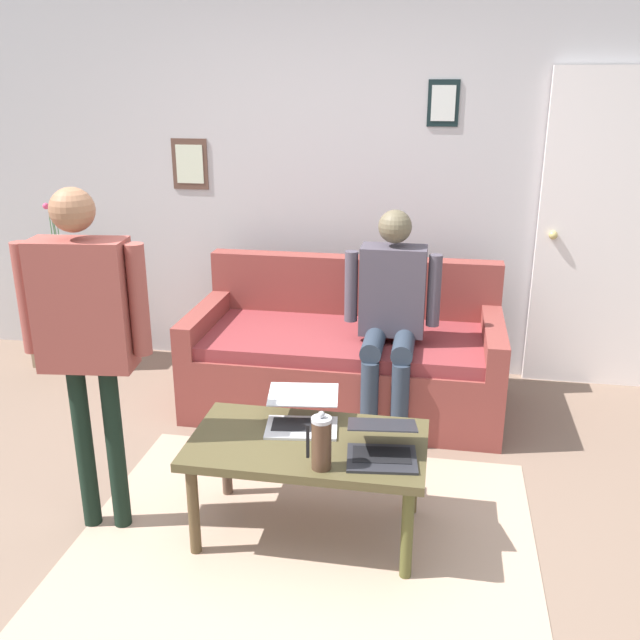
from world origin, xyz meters
The scene contains 13 objects.
ground_plane centered at (0.00, 0.00, 0.00)m, with size 7.68×7.68×0.00m, color #7C6353.
area_rug centered at (-0.11, -0.03, 0.00)m, with size 2.04×1.71×0.01m, color tan.
back_wall centered at (0.00, -2.20, 1.35)m, with size 7.04×0.11×2.70m.
interior_door centered at (-1.65, -2.11, 1.02)m, with size 0.82×0.09×2.05m.
couch centered at (-0.08, -1.49, 0.30)m, with size 1.90×0.91×0.88m.
coffee_table centered at (-0.11, -0.13, 0.41)m, with size 1.04×0.59×0.47m.
laptop_left centered at (-0.44, -0.05, 0.52)m, with size 0.32×0.34×0.15m.
laptop_center centered at (-0.05, -0.27, 0.51)m, with size 0.36×0.37×0.13m.
french_press centered at (-0.20, 0.09, 0.59)m, with size 0.10×0.08×0.26m.
side_shelf centered at (2.01, -1.82, 0.37)m, with size 0.42×0.32×0.74m.
flower_vase centered at (2.00, -1.82, 0.88)m, with size 0.11×0.11×0.44m.
person_standing centered at (0.83, -0.02, 1.00)m, with size 0.56×0.22×1.57m.
person_seated centered at (-0.37, -1.27, 0.73)m, with size 0.55×0.51×1.28m.
Camera 1 is at (-0.64, 2.54, 1.97)m, focal length 39.18 mm.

